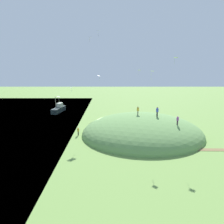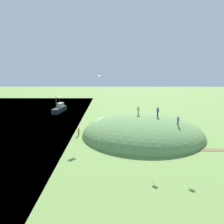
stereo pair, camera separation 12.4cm
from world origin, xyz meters
The scene contains 15 objects.
ground_plane centered at (0.00, 0.00, 0.00)m, with size 160.00×160.00×0.00m, color olive.
grass_hill centered at (8.17, -3.34, 0.00)m, with size 23.78×22.30×7.50m, color #628D4C.
boat_on_lake centered at (-12.97, 15.89, 0.87)m, with size 2.86×6.79×4.69m.
person_near_shore centered at (7.35, -2.31, 4.74)m, with size 0.56×0.56×1.64m.
person_watching_kites centered at (13.90, -7.03, 4.04)m, with size 0.48×0.48×1.60m.
person_walking_path centered at (-4.38, -4.10, 1.02)m, with size 0.42×0.42×1.62m.
person_on_hilltop centered at (10.98, -3.40, 4.80)m, with size 0.58×0.58×1.86m.
kite_0 centered at (13.17, -5.83, 14.64)m, with size 0.74×0.73×1.29m.
kite_1 centered at (-1.02, 9.42, 10.60)m, with size 0.75×0.96×1.32m.
kite_2 centered at (8.39, 5.70, 12.10)m, with size 0.67×0.47×1.11m.
kite_3 centered at (-8.78, 13.76, 7.20)m, with size 0.57×0.78×1.38m.
kite_4 centered at (-0.82, 9.08, 20.97)m, with size 1.36×1.42×1.93m.
kite_5 centered at (-9.72, 3.33, 6.29)m, with size 1.05×1.16×2.25m.
kite_6 centered at (-3.61, 16.10, 20.32)m, with size 0.96×0.73×1.38m.
kite_7 centered at (8.85, -7.73, 12.36)m, with size 0.76×0.76×1.62m.
Camera 1 is at (2.20, -44.16, 14.03)m, focal length 34.67 mm.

